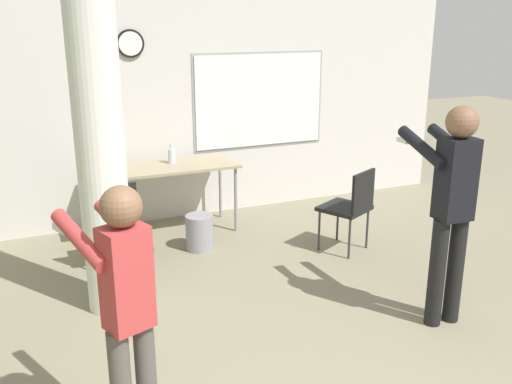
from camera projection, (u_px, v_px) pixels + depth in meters
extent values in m
cube|color=silver|center=(141.00, 102.00, 6.43)|extent=(8.00, 0.12, 2.80)
cylinder|color=black|center=(130.00, 44.00, 6.14)|extent=(0.30, 0.03, 0.30)
cylinder|color=white|center=(131.00, 44.00, 6.13)|extent=(0.26, 0.01, 0.25)
cube|color=#99999E|center=(260.00, 100.00, 6.93)|extent=(1.70, 0.01, 1.16)
cube|color=white|center=(260.00, 101.00, 6.93)|extent=(1.64, 0.02, 1.10)
cylinder|color=silver|center=(100.00, 143.00, 4.38)|extent=(0.38, 0.38, 2.80)
cube|color=tan|center=(164.00, 167.00, 6.19)|extent=(1.59, 0.63, 0.03)
cylinder|color=gray|center=(102.00, 217.00, 5.81)|extent=(0.04, 0.04, 0.74)
cylinder|color=gray|center=(236.00, 200.00, 6.36)|extent=(0.04, 0.04, 0.74)
cylinder|color=gray|center=(94.00, 203.00, 6.25)|extent=(0.04, 0.04, 0.74)
cylinder|color=gray|center=(220.00, 188.00, 6.81)|extent=(0.04, 0.04, 0.74)
cylinder|color=silver|center=(172.00, 156.00, 6.29)|extent=(0.08, 0.08, 0.16)
cylinder|color=silver|center=(171.00, 146.00, 6.25)|extent=(0.03, 0.03, 0.07)
cylinder|color=gray|center=(199.00, 232.00, 5.92)|extent=(0.29, 0.29, 0.37)
cube|color=black|center=(344.00, 208.00, 5.84)|extent=(0.59, 0.59, 0.04)
cube|color=black|center=(363.00, 191.00, 5.65)|extent=(0.37, 0.21, 0.40)
cylinder|color=#333333|center=(338.00, 221.00, 6.15)|extent=(0.02, 0.02, 0.43)
cylinder|color=#333333|center=(319.00, 230.00, 5.89)|extent=(0.02, 0.02, 0.43)
cylinder|color=#333333|center=(367.00, 229.00, 5.93)|extent=(0.02, 0.02, 0.43)
cylinder|color=#333333|center=(349.00, 239.00, 5.67)|extent=(0.02, 0.02, 0.43)
cube|color=black|center=(114.00, 221.00, 5.48)|extent=(0.44, 0.44, 0.04)
cube|color=black|center=(116.00, 205.00, 5.23)|extent=(0.40, 0.03, 0.40)
cylinder|color=#333333|center=(130.00, 235.00, 5.77)|extent=(0.02, 0.02, 0.43)
cylinder|color=#333333|center=(94.00, 240.00, 5.64)|extent=(0.02, 0.02, 0.43)
cylinder|color=#333333|center=(138.00, 247.00, 5.46)|extent=(0.02, 0.02, 0.43)
cylinder|color=#333333|center=(99.00, 253.00, 5.32)|extent=(0.02, 0.02, 0.43)
cylinder|color=#514C47|center=(147.00, 384.00, 3.14)|extent=(0.11, 0.11, 0.78)
cube|color=#B23838|center=(126.00, 278.00, 2.89)|extent=(0.28, 0.25, 0.55)
sphere|color=brown|center=(121.00, 207.00, 2.78)|extent=(0.21, 0.21, 0.21)
cylinder|color=#B23838|center=(123.00, 228.00, 3.07)|extent=(0.24, 0.49, 0.22)
cylinder|color=#B23838|center=(80.00, 240.00, 2.91)|extent=(0.24, 0.49, 0.22)
cube|color=white|center=(60.00, 228.00, 3.06)|extent=(0.08, 0.13, 0.04)
cylinder|color=black|center=(455.00, 270.00, 4.45)|extent=(0.13, 0.13, 0.87)
cylinder|color=black|center=(437.00, 273.00, 4.39)|extent=(0.13, 0.13, 0.87)
cube|color=black|center=(456.00, 179.00, 4.20)|extent=(0.26, 0.21, 0.62)
sphere|color=brown|center=(462.00, 122.00, 4.08)|extent=(0.24, 0.24, 0.24)
cylinder|color=black|center=(452.00, 145.00, 4.41)|extent=(0.12, 0.55, 0.25)
cylinder|color=black|center=(422.00, 147.00, 4.32)|extent=(0.12, 0.55, 0.25)
cube|color=white|center=(403.00, 140.00, 4.54)|extent=(0.04, 0.13, 0.04)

